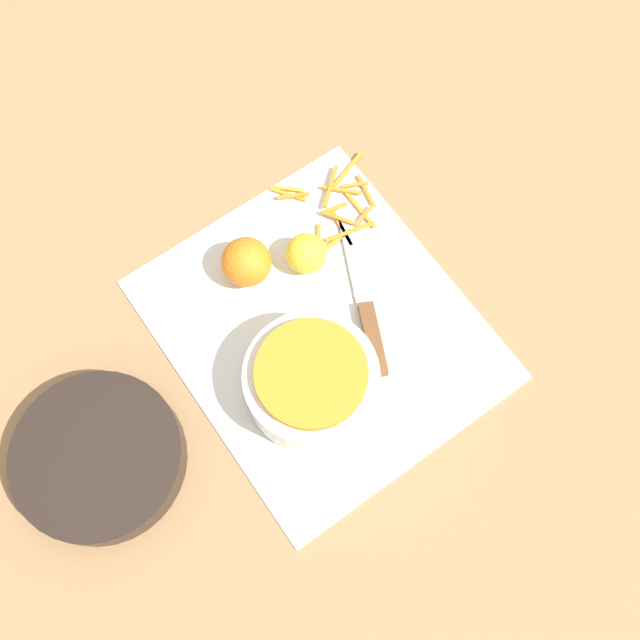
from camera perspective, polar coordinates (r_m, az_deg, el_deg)
The scene contains 8 objects.
ground_plane at distance 0.99m, azimuth -0.00°, elevation -0.71°, with size 4.00×4.00×0.00m, color #9E754C.
cutting_board at distance 0.99m, azimuth -0.00°, elevation -0.66°, with size 0.43×0.37×0.01m.
bowl_speckled at distance 0.92m, azimuth -0.66°, elevation -4.67°, with size 0.17×0.17×0.08m.
bowl_dark at distance 0.96m, azimuth -16.45°, elevation -10.01°, with size 0.21×0.21×0.05m.
knife at distance 0.98m, azimuth 3.76°, elevation -0.14°, with size 0.22×0.12×0.02m.
orange_left at distance 0.99m, azimuth -5.64°, elevation 4.41°, with size 0.07×0.07×0.07m.
lemon at distance 0.99m, azimuth -1.05°, elevation 5.09°, with size 0.05×0.05×0.05m.
peel_pile at distance 1.05m, azimuth 1.23°, elevation 8.69°, with size 0.14×0.16×0.01m.
Camera 1 is at (-0.27, 0.19, 0.93)m, focal length 42.00 mm.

